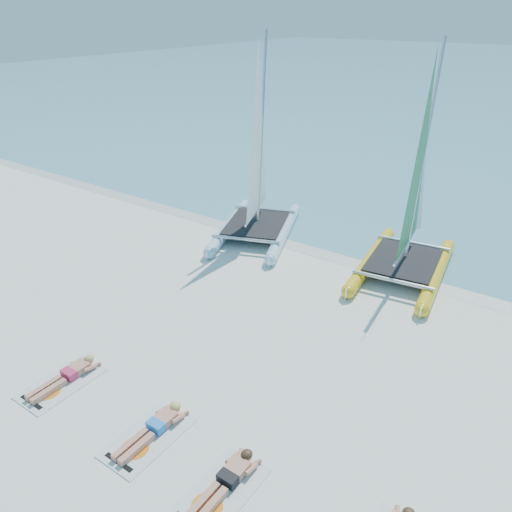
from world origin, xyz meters
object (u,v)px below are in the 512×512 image
at_px(sunbather_a, 68,375).
at_px(sunbather_b, 155,427).
at_px(sunbather_c, 226,481).
at_px(towel_c, 220,492).
at_px(catamaran_blue, 257,178).
at_px(towel_b, 148,437).
at_px(catamaran_yellow, 415,201).
at_px(towel_a, 61,383).

height_order(sunbather_a, sunbather_b, same).
bearing_deg(sunbather_a, sunbather_c, -1.88).
relative_size(sunbather_b, towel_c, 0.93).
distance_m(sunbather_b, sunbather_c, 1.96).
distance_m(catamaran_blue, towel_b, 10.48).
height_order(sunbather_a, towel_c, sunbather_a).
xyz_separation_m(sunbather_b, towel_c, (1.95, -0.35, -0.11)).
relative_size(towel_c, sunbather_c, 1.07).
distance_m(catamaran_blue, towel_c, 11.50).
relative_size(catamaran_blue, sunbather_b, 4.19).
xyz_separation_m(catamaran_blue, towel_b, (3.96, -9.46, -2.15)).
xyz_separation_m(catamaran_yellow, towel_c, (0.36, -10.28, -2.25)).
relative_size(catamaran_blue, sunbather_a, 4.19).
bearing_deg(sunbather_b, sunbather_c, -4.73).
height_order(catamaran_yellow, sunbather_c, catamaran_yellow).
height_order(catamaran_yellow, towel_c, catamaran_yellow).
relative_size(towel_a, sunbather_b, 1.07).
bearing_deg(catamaran_blue, towel_b, -88.27).
bearing_deg(sunbather_a, towel_b, -3.82).
bearing_deg(catamaran_blue, sunbather_c, -78.89).
height_order(sunbather_b, sunbather_c, same).
relative_size(sunbather_a, towel_b, 0.93).
distance_m(sunbather_b, towel_c, 1.99).
bearing_deg(towel_c, sunbather_c, 90.00).
relative_size(towel_b, towel_c, 1.00).
distance_m(towel_b, sunbather_c, 1.96).
bearing_deg(sunbather_a, catamaran_yellow, 66.24).
bearing_deg(sunbather_b, towel_a, -175.92).
height_order(catamaran_blue, sunbather_b, catamaran_blue).
xyz_separation_m(towel_a, sunbather_a, (0.00, 0.19, 0.11)).
bearing_deg(sunbather_c, catamaran_blue, 122.09).
height_order(catamaran_blue, sunbather_c, catamaran_blue).
bearing_deg(sunbather_c, towel_c, -90.00).
distance_m(catamaran_blue, towel_a, 9.78).
height_order(catamaran_blue, catamaran_yellow, catamaran_blue).
height_order(catamaran_yellow, sunbather_a, catamaran_yellow).
distance_m(catamaran_yellow, towel_c, 10.53).
bearing_deg(towel_b, sunbather_b, 90.00).
distance_m(towel_a, sunbather_c, 4.74).
distance_m(catamaran_yellow, towel_b, 10.49).
height_order(towel_a, sunbather_b, sunbather_b).
relative_size(catamaran_yellow, towel_c, 3.88).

